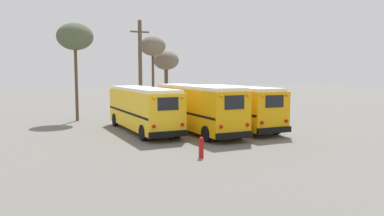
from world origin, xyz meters
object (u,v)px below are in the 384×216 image
at_px(school_bus_0, 143,108).
at_px(school_bus_2, 234,105).
at_px(bare_tree_1, 166,62).
at_px(utility_pole, 140,68).
at_px(bare_tree_0, 75,37).
at_px(school_bus_1, 197,107).
at_px(bare_tree_2, 153,47).
at_px(fire_hydrant, 201,147).

distance_m(school_bus_0, school_bus_2, 6.72).
height_order(school_bus_0, bare_tree_1, bare_tree_1).
relative_size(utility_pole, bare_tree_0, 1.08).
xyz_separation_m(bare_tree_0, bare_tree_1, (9.94, 3.94, -1.79)).
xyz_separation_m(school_bus_1, school_bus_2, (3.25, 0.29, -0.05)).
relative_size(bare_tree_2, fire_hydrant, 7.39).
bearing_deg(fire_hydrant, bare_tree_0, 99.64).
distance_m(school_bus_0, school_bus_1, 3.79).
bearing_deg(school_bus_1, fire_hydrant, -115.89).
height_order(school_bus_2, utility_pole, utility_pole).
xyz_separation_m(school_bus_0, fire_hydrant, (-0.17, -9.00, -1.16)).
bearing_deg(bare_tree_0, school_bus_1, -57.85).
height_order(school_bus_0, bare_tree_0, bare_tree_0).
distance_m(school_bus_2, bare_tree_0, 14.73).
bearing_deg(bare_tree_1, school_bus_1, -104.38).
relative_size(school_bus_1, bare_tree_0, 1.20).
xyz_separation_m(school_bus_0, bare_tree_1, (6.85, 12.10, 3.59)).
relative_size(school_bus_2, fire_hydrant, 9.47).
xyz_separation_m(school_bus_2, fire_hydrant, (-6.68, -7.35, -1.19)).
xyz_separation_m(bare_tree_0, bare_tree_2, (7.57, 1.62, -0.48)).
distance_m(school_bus_1, fire_hydrant, 7.95).
relative_size(school_bus_0, fire_hydrant, 9.34).
xyz_separation_m(utility_pole, bare_tree_0, (-5.85, -0.40, 2.50)).
xyz_separation_m(school_bus_2, bare_tree_0, (-9.60, 9.81, 5.35)).
relative_size(school_bus_1, utility_pole, 1.12).
distance_m(bare_tree_1, bare_tree_2, 3.57).
xyz_separation_m(school_bus_2, utility_pole, (-3.74, 10.20, 2.85)).
relative_size(school_bus_0, school_bus_2, 0.99).
height_order(school_bus_0, utility_pole, utility_pole).
height_order(bare_tree_1, fire_hydrant, bare_tree_1).
height_order(bare_tree_0, bare_tree_1, bare_tree_0).
xyz_separation_m(bare_tree_1, bare_tree_2, (-2.37, -2.32, 1.31)).
height_order(bare_tree_1, bare_tree_2, bare_tree_2).
height_order(school_bus_2, bare_tree_1, bare_tree_1).
distance_m(bare_tree_0, bare_tree_2, 7.75).
bearing_deg(fire_hydrant, school_bus_2, 47.72).
bearing_deg(bare_tree_2, fire_hydrant, -103.92).
bearing_deg(school_bus_2, fire_hydrant, -132.28).
bearing_deg(school_bus_0, fire_hydrant, -91.10).
bearing_deg(bare_tree_1, utility_pole, -139.08).
height_order(school_bus_1, bare_tree_2, bare_tree_2).
bearing_deg(school_bus_0, bare_tree_0, 110.72).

